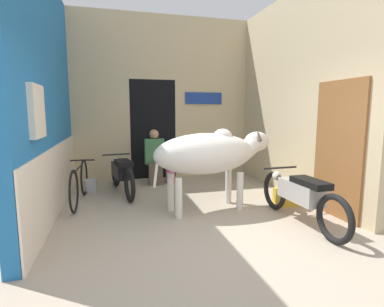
{
  "coord_description": "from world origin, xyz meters",
  "views": [
    {
      "loc": [
        -1.22,
        -3.06,
        1.63
      ],
      "look_at": [
        0.09,
        1.89,
        0.91
      ],
      "focal_mm": 28.0,
      "sensor_mm": 36.0,
      "label": 1
    }
  ],
  "objects_px": {
    "shopkeeper_seated": "(155,156)",
    "crate": "(288,197)",
    "motorcycle_near": "(300,195)",
    "bucket": "(91,186)",
    "motorcycle_far": "(122,173)",
    "plastic_stool": "(170,174)",
    "cow": "(210,153)",
    "bicycle": "(80,183)"
  },
  "relations": [
    {
      "from": "motorcycle_near",
      "to": "bicycle",
      "type": "distance_m",
      "value": 3.73
    },
    {
      "from": "bicycle",
      "to": "crate",
      "type": "distance_m",
      "value": 3.73
    },
    {
      "from": "motorcycle_near",
      "to": "bucket",
      "type": "height_order",
      "value": "motorcycle_near"
    },
    {
      "from": "bucket",
      "to": "bicycle",
      "type": "bearing_deg",
      "value": -100.62
    },
    {
      "from": "motorcycle_far",
      "to": "plastic_stool",
      "type": "bearing_deg",
      "value": 29.81
    },
    {
      "from": "motorcycle_near",
      "to": "motorcycle_far",
      "type": "height_order",
      "value": "motorcycle_near"
    },
    {
      "from": "plastic_stool",
      "to": "motorcycle_near",
      "type": "bearing_deg",
      "value": -65.52
    },
    {
      "from": "plastic_stool",
      "to": "crate",
      "type": "relative_size",
      "value": 0.92
    },
    {
      "from": "cow",
      "to": "motorcycle_far",
      "type": "xyz_separation_m",
      "value": [
        -1.39,
        1.4,
        -0.53
      ]
    },
    {
      "from": "bicycle",
      "to": "shopkeeper_seated",
      "type": "height_order",
      "value": "shopkeeper_seated"
    },
    {
      "from": "bicycle",
      "to": "bucket",
      "type": "xyz_separation_m",
      "value": [
        0.13,
        0.71,
        -0.23
      ]
    },
    {
      "from": "plastic_stool",
      "to": "crate",
      "type": "distance_m",
      "value": 2.73
    },
    {
      "from": "cow",
      "to": "crate",
      "type": "bearing_deg",
      "value": -3.76
    },
    {
      "from": "plastic_stool",
      "to": "bucket",
      "type": "bearing_deg",
      "value": -167.83
    },
    {
      "from": "motorcycle_near",
      "to": "shopkeeper_seated",
      "type": "xyz_separation_m",
      "value": [
        -1.71,
        2.97,
        0.21
      ]
    },
    {
      "from": "motorcycle_near",
      "to": "plastic_stool",
      "type": "bearing_deg",
      "value": 114.48
    },
    {
      "from": "motorcycle_far",
      "to": "shopkeeper_seated",
      "type": "bearing_deg",
      "value": 40.22
    },
    {
      "from": "motorcycle_near",
      "to": "bicycle",
      "type": "height_order",
      "value": "motorcycle_near"
    },
    {
      "from": "shopkeeper_seated",
      "to": "crate",
      "type": "relative_size",
      "value": 2.8
    },
    {
      "from": "crate",
      "to": "bucket",
      "type": "relative_size",
      "value": 1.69
    },
    {
      "from": "bucket",
      "to": "cow",
      "type": "bearing_deg",
      "value": -39.53
    },
    {
      "from": "motorcycle_far",
      "to": "shopkeeper_seated",
      "type": "relative_size",
      "value": 1.53
    },
    {
      "from": "motorcycle_near",
      "to": "shopkeeper_seated",
      "type": "height_order",
      "value": "shopkeeper_seated"
    },
    {
      "from": "motorcycle_near",
      "to": "motorcycle_far",
      "type": "bearing_deg",
      "value": 136.41
    },
    {
      "from": "motorcycle_near",
      "to": "plastic_stool",
      "type": "height_order",
      "value": "motorcycle_near"
    },
    {
      "from": "cow",
      "to": "motorcycle_near",
      "type": "bearing_deg",
      "value": -41.46
    },
    {
      "from": "crate",
      "to": "bucket",
      "type": "distance_m",
      "value": 3.86
    },
    {
      "from": "bicycle",
      "to": "shopkeeper_seated",
      "type": "distance_m",
      "value": 1.87
    },
    {
      "from": "bucket",
      "to": "plastic_stool",
      "type": "bearing_deg",
      "value": 12.17
    },
    {
      "from": "plastic_stool",
      "to": "shopkeeper_seated",
      "type": "bearing_deg",
      "value": 179.85
    },
    {
      "from": "motorcycle_far",
      "to": "bucket",
      "type": "xyz_separation_m",
      "value": [
        -0.62,
        0.26,
        -0.29
      ]
    },
    {
      "from": "motorcycle_far",
      "to": "plastic_stool",
      "type": "distance_m",
      "value": 1.29
    },
    {
      "from": "bicycle",
      "to": "crate",
      "type": "xyz_separation_m",
      "value": [
        3.57,
        -1.04,
        -0.22
      ]
    },
    {
      "from": "bicycle",
      "to": "plastic_stool",
      "type": "xyz_separation_m",
      "value": [
        1.86,
        1.08,
        -0.15
      ]
    },
    {
      "from": "shopkeeper_seated",
      "to": "bucket",
      "type": "bearing_deg",
      "value": -164.77
    },
    {
      "from": "motorcycle_far",
      "to": "bucket",
      "type": "height_order",
      "value": "motorcycle_far"
    },
    {
      "from": "motorcycle_far",
      "to": "plastic_stool",
      "type": "relative_size",
      "value": 4.68
    },
    {
      "from": "motorcycle_far",
      "to": "bicycle",
      "type": "xyz_separation_m",
      "value": [
        -0.75,
        -0.45,
        -0.06
      ]
    },
    {
      "from": "bicycle",
      "to": "motorcycle_far",
      "type": "bearing_deg",
      "value": 30.79
    },
    {
      "from": "motorcycle_near",
      "to": "bucket",
      "type": "xyz_separation_m",
      "value": [
        -3.08,
        2.6,
        -0.3
      ]
    },
    {
      "from": "cow",
      "to": "motorcycle_far",
      "type": "distance_m",
      "value": 2.04
    },
    {
      "from": "crate",
      "to": "motorcycle_far",
      "type": "bearing_deg",
      "value": 152.14
    }
  ]
}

